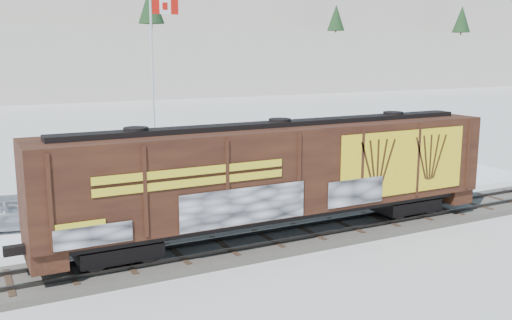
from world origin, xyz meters
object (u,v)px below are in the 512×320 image
car_silver (19,211)px  car_dark (326,171)px  flagpole (155,110)px  hopper_railcar (280,172)px  car_white (175,192)px

car_silver → car_dark: bearing=-74.8°
flagpole → car_silver: (-9.30, -8.54, -3.41)m
hopper_railcar → flagpole: bearing=90.7°
car_silver → car_white: size_ratio=1.05×
hopper_railcar → car_dark: size_ratio=3.72×
car_dark → flagpole: bearing=39.6°
car_silver → flagpole: bearing=-35.6°
car_white → car_dark: size_ratio=0.86×
car_silver → car_dark: size_ratio=0.91×
car_silver → car_dark: 17.58m
hopper_railcar → car_dark: hopper_railcar is taller
hopper_railcar → car_white: bearing=104.4°
car_silver → car_white: 7.57m
flagpole → car_white: 9.09m
flagpole → car_dark: flagpole is taller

